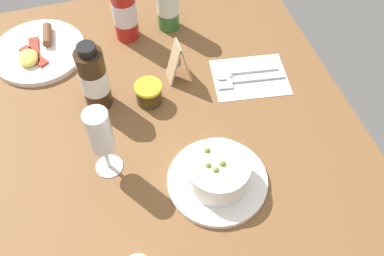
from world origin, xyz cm
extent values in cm
cube|color=brown|center=(0.00, 0.00, -1.50)|extent=(110.00, 84.00, 3.00)
cylinder|color=white|center=(-11.78, -6.36, 0.60)|extent=(20.19, 20.19, 1.20)
cylinder|color=white|center=(-11.78, -6.36, 4.04)|extent=(12.48, 12.48, 5.67)
cylinder|color=beige|center=(-11.78, -6.36, 6.07)|extent=(10.73, 10.73, 1.60)
sphere|color=olive|center=(-12.87, -5.38, 6.97)|extent=(1.12, 1.12, 1.12)
sphere|color=olive|center=(-11.47, -4.33, 6.97)|extent=(1.08, 1.08, 1.08)
sphere|color=olive|center=(-11.88, -7.02, 6.97)|extent=(1.27, 1.27, 1.27)
sphere|color=olive|center=(-12.77, -5.43, 6.97)|extent=(1.04, 1.04, 1.04)
sphere|color=olive|center=(-8.19, -5.14, 6.97)|extent=(1.13, 1.13, 1.13)
cube|color=white|center=(13.47, -22.99, 0.15)|extent=(16.01, 19.48, 0.30)
cube|color=silver|center=(12.27, -23.99, 0.55)|extent=(3.22, 14.03, 0.50)
cube|color=silver|center=(12.27, -16.19, 0.55)|extent=(2.70, 3.88, 0.40)
cube|color=silver|center=(15.07, -23.99, 0.55)|extent=(2.87, 13.01, 0.50)
ellipsoid|color=silver|center=(15.07, -16.99, 0.60)|extent=(2.40, 4.00, 0.60)
cylinder|color=white|center=(-1.95, 13.90, 0.20)|extent=(5.66, 5.66, 0.40)
cylinder|color=white|center=(-1.95, 13.90, 3.90)|extent=(0.80, 0.80, 7.00)
cylinder|color=white|center=(-1.95, 13.90, 12.37)|extent=(4.75, 4.75, 9.94)
cylinder|color=#F4F0BD|center=(-1.95, 13.90, 10.88)|extent=(3.90, 3.90, 5.97)
cylinder|color=#423014|center=(13.13, 1.90, 2.12)|extent=(5.91, 5.91, 4.24)
cylinder|color=yellow|center=(13.13, 1.90, 4.64)|extent=(6.21, 6.21, 0.80)
cylinder|color=#337233|center=(36.93, -8.85, 8.19)|extent=(5.52, 5.52, 16.37)
cylinder|color=white|center=(36.93, -8.85, 7.86)|extent=(5.63, 5.63, 6.22)
cylinder|color=#382314|center=(15.99, 12.98, 7.64)|extent=(6.05, 6.05, 15.29)
cylinder|color=white|center=(15.99, 12.98, 7.34)|extent=(6.17, 6.17, 5.81)
cylinder|color=black|center=(15.99, 12.98, 16.26)|extent=(3.93, 3.93, 1.94)
cylinder|color=#B21E19|center=(36.22, 2.31, 8.23)|extent=(5.96, 5.96, 16.46)
cylinder|color=silver|center=(36.22, 2.31, 7.90)|extent=(6.08, 6.08, 6.26)
cylinder|color=white|center=(36.01, 25.11, 0.70)|extent=(23.09, 23.09, 1.40)
cube|color=#A63828|center=(33.59, 26.27, 1.70)|extent=(8.87, 6.88, 0.60)
cube|color=brown|center=(35.77, 26.00, 1.70)|extent=(9.07, 2.67, 0.60)
cylinder|color=brown|center=(39.48, 22.22, 2.60)|extent=(7.17, 2.82, 2.20)
ellipsoid|color=#F2D859|center=(32.55, 27.42, 2.40)|extent=(6.00, 4.80, 2.40)
cube|color=tan|center=(18.32, -5.37, 5.29)|extent=(4.64, 3.00, 10.67)
cube|color=tan|center=(18.32, -7.98, 5.29)|extent=(4.64, 3.00, 10.67)
camera|label=1|loc=(-52.53, 10.85, 77.63)|focal=41.05mm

